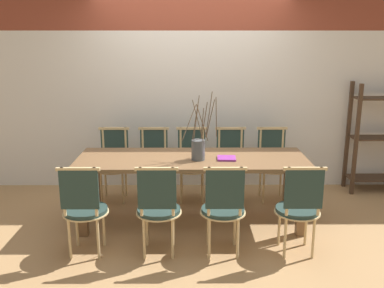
{
  "coord_description": "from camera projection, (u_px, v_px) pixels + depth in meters",
  "views": [
    {
      "loc": [
        -0.03,
        -4.37,
        2.0
      ],
      "look_at": [
        0.0,
        0.0,
        0.89
      ],
      "focal_mm": 40.0,
      "sensor_mm": 36.0,
      "label": 1
    }
  ],
  "objects": [
    {
      "name": "ground_plane",
      "position": [
        192.0,
        222.0,
        4.73
      ],
      "size": [
        16.0,
        16.0,
        0.0
      ],
      "primitive_type": "plane",
      "color": "#A87F51"
    },
    {
      "name": "wall_rear",
      "position": [
        191.0,
        68.0,
        5.54
      ],
      "size": [
        12.0,
        0.06,
        3.2
      ],
      "color": "silver",
      "rests_on": "ground_plane"
    },
    {
      "name": "dining_table",
      "position": [
        192.0,
        167.0,
        4.57
      ],
      "size": [
        2.44,
        0.84,
        0.74
      ],
      "color": "brown",
      "rests_on": "ground_plane"
    },
    {
      "name": "chair_near_leftend",
      "position": [
        84.0,
        207.0,
        3.91
      ],
      "size": [
        0.43,
        0.43,
        0.9
      ],
      "color": "#233833",
      "rests_on": "ground_plane"
    },
    {
      "name": "chair_near_left",
      "position": [
        158.0,
        207.0,
        3.92
      ],
      "size": [
        0.43,
        0.43,
        0.9
      ],
      "color": "#233833",
      "rests_on": "ground_plane"
    },
    {
      "name": "chair_near_center",
      "position": [
        223.0,
        206.0,
        3.92
      ],
      "size": [
        0.43,
        0.43,
        0.9
      ],
      "color": "#233833",
      "rests_on": "ground_plane"
    },
    {
      "name": "chair_near_right",
      "position": [
        299.0,
        206.0,
        3.92
      ],
      "size": [
        0.43,
        0.43,
        0.9
      ],
      "color": "#233833",
      "rests_on": "ground_plane"
    },
    {
      "name": "chair_far_leftend",
      "position": [
        114.0,
        162.0,
        5.3
      ],
      "size": [
        0.43,
        0.43,
        0.9
      ],
      "rotation": [
        0.0,
        0.0,
        3.14
      ],
      "color": "#233833",
      "rests_on": "ground_plane"
    },
    {
      "name": "chair_far_left",
      "position": [
        154.0,
        162.0,
        5.3
      ],
      "size": [
        0.43,
        0.43,
        0.9
      ],
      "rotation": [
        0.0,
        0.0,
        3.14
      ],
      "color": "#233833",
      "rests_on": "ground_plane"
    },
    {
      "name": "chair_far_center",
      "position": [
        192.0,
        162.0,
        5.3
      ],
      "size": [
        0.43,
        0.43,
        0.9
      ],
      "rotation": [
        0.0,
        0.0,
        3.14
      ],
      "color": "#233833",
      "rests_on": "ground_plane"
    },
    {
      "name": "chair_far_right",
      "position": [
        231.0,
        162.0,
        5.31
      ],
      "size": [
        0.43,
        0.43,
        0.9
      ],
      "rotation": [
        0.0,
        0.0,
        3.14
      ],
      "color": "#233833",
      "rests_on": "ground_plane"
    },
    {
      "name": "chair_far_rightend",
      "position": [
        273.0,
        162.0,
        5.31
      ],
      "size": [
        0.43,
        0.43,
        0.9
      ],
      "rotation": [
        0.0,
        0.0,
        3.14
      ],
      "color": "#233833",
      "rests_on": "ground_plane"
    },
    {
      "name": "vase_centerpiece",
      "position": [
        198.0,
        148.0,
        4.44
      ],
      "size": [
        0.38,
        0.38,
        0.73
      ],
      "color": "#4C5156",
      "rests_on": "dining_table"
    },
    {
      "name": "book_stack",
      "position": [
        227.0,
        158.0,
        4.49
      ],
      "size": [
        0.2,
        0.2,
        0.02
      ],
      "color": "#842D8C",
      "rests_on": "dining_table"
    },
    {
      "name": "shelving_rack",
      "position": [
        381.0,
        138.0,
        5.54
      ],
      "size": [
        0.79,
        0.34,
        1.43
      ],
      "color": "#422D1E",
      "rests_on": "ground_plane"
    }
  ]
}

